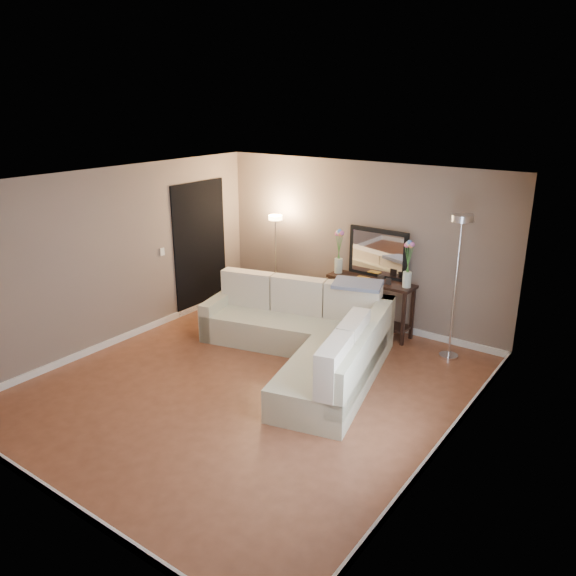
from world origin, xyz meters
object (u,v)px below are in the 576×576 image
Objects in this scene: sectional_sofa at (309,336)px; console_table at (365,302)px; floor_lamp_unlit at (458,259)px; floor_lamp_lit at (276,243)px.

console_table is (0.14, 1.38, 0.13)m from sectional_sofa.
console_table is 1.74m from floor_lamp_unlit.
floor_lamp_lit is 0.80× the size of floor_lamp_unlit.
console_table is 1.87m from floor_lamp_lit.
floor_lamp_unlit is at bearing 37.79° from sectional_sofa.
floor_lamp_unlit is (3.19, -0.15, 0.29)m from floor_lamp_lit.
sectional_sofa is 1.39m from console_table.
sectional_sofa is 2.26m from floor_lamp_lit.
floor_lamp_unlit reaches higher than console_table.
floor_lamp_unlit is (1.58, 1.23, 1.09)m from sectional_sofa.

